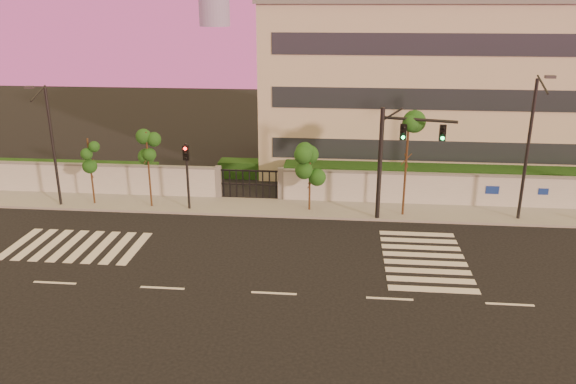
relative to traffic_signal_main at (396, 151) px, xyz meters
name	(u,v)px	position (x,y,z in m)	size (l,w,h in m)	color
ground	(274,293)	(-5.78, -9.22, -4.17)	(120.00, 120.00, 0.00)	black
sidewalk	(294,208)	(-5.78, 1.28, -4.10)	(60.00, 3.00, 0.15)	gray
perimeter_wall	(298,185)	(-5.68, 2.78, -3.10)	(60.00, 0.36, 2.20)	#B0B3B8
hedge_row	(317,177)	(-4.61, 5.51, -3.35)	(41.00, 4.25, 1.80)	black
institutional_building	(426,84)	(3.22, 12.76, 1.98)	(24.40, 12.40, 12.25)	beige
road_markings	(252,255)	(-7.36, -5.47, -4.16)	(57.00, 7.62, 0.02)	silver
street_tree_b	(90,157)	(-18.27, 0.86, -1.02)	(1.32, 1.05, 4.28)	#382314
street_tree_c	(148,153)	(-14.55, 0.71, -0.65)	(1.36, 1.08, 4.79)	#382314
street_tree_d	(310,165)	(-4.82, 1.01, -1.23)	(1.50, 1.20, 3.99)	#382314
street_tree_e	(408,144)	(0.72, 0.72, 0.23)	(1.60, 1.27, 6.00)	#382314
traffic_signal_main	(396,151)	(0.00, 0.00, 0.00)	(4.14, 1.12, 6.60)	black
traffic_signal_secondary	(187,169)	(-12.14, 0.46, -1.50)	(0.33, 0.33, 4.21)	black
streetlight_west	(51,142)	(-20.28, 0.28, -0.02)	(0.46, 1.85, 7.68)	black
streetlight_east	(529,144)	(7.32, 0.53, 0.46)	(0.51, 2.06, 8.57)	black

